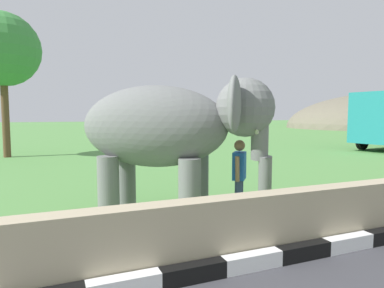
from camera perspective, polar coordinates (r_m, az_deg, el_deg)
name	(u,v)px	position (r m, az deg, el deg)	size (l,w,h in m)	color
barrier_parapet	(191,236)	(4.87, -0.09, -15.27)	(28.00, 0.36, 1.00)	tan
elephant	(171,129)	(6.99, -3.50, 2.60)	(3.95, 3.59, 2.91)	slate
person_handler	(239,174)	(7.24, 7.97, -5.09)	(0.48, 0.56, 1.66)	navy
tree_distant	(2,50)	(20.01, -29.35, 13.67)	(3.69, 3.69, 7.31)	brown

